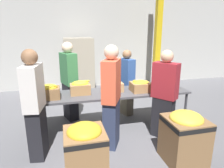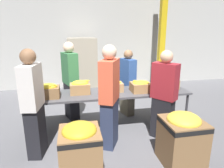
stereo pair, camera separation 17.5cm
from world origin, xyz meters
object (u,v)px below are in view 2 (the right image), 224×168
object	(u,v)px
volunteer_1	(164,96)
donation_bin_0	(80,149)
volunteer_4	(71,82)
volunteer_2	(128,83)
volunteer_3	(33,105)
banana_box_0	(48,91)
donation_bin_1	(182,137)
pallet_stack_0	(83,66)
sorting_table	(112,94)
banana_box_3	(141,86)
volunteer_0	(110,98)
banana_box_1	(80,87)
banana_box_4	(167,82)
support_pillar	(162,29)
banana_box_2	(113,86)

from	to	relation	value
volunteer_1	donation_bin_0	world-z (taller)	volunteer_1
volunteer_4	donation_bin_0	size ratio (longest dim) A/B	2.16
volunteer_2	volunteer_4	size ratio (longest dim) A/B	0.89
volunteer_3	volunteer_4	world-z (taller)	volunteer_4
donation_bin_0	banana_box_0	bearing A→B (deg)	112.03
donation_bin_1	pallet_stack_0	distance (m)	4.13
sorting_table	volunteer_2	bearing A→B (deg)	51.13
banana_box_3	donation_bin_1	world-z (taller)	banana_box_3
banana_box_3	donation_bin_0	world-z (taller)	banana_box_3
sorting_table	volunteer_0	bearing A→B (deg)	-104.82
donation_bin_1	banana_box_1	bearing A→B (deg)	136.45
banana_box_4	pallet_stack_0	size ratio (longest dim) A/B	0.25
sorting_table	banana_box_0	world-z (taller)	banana_box_0
volunteer_1	volunteer_2	size ratio (longest dim) A/B	1.07
sorting_table	support_pillar	bearing A→B (deg)	47.82
volunteer_0	volunteer_1	bearing A→B (deg)	-60.74
banana_box_3	donation_bin_0	xyz separation A→B (m)	(-1.28, -1.26, -0.47)
support_pillar	banana_box_2	bearing A→B (deg)	-132.49
sorting_table	banana_box_0	size ratio (longest dim) A/B	7.76
banana_box_4	pallet_stack_0	xyz separation A→B (m)	(-1.64, 2.53, -0.04)
banana_box_1	banana_box_4	xyz separation A→B (m)	(1.83, 0.02, -0.01)
sorting_table	donation_bin_0	xyz separation A→B (m)	(-0.71, -1.34, -0.30)
banana_box_4	volunteer_3	world-z (taller)	volunteer_3
banana_box_0	banana_box_2	distance (m)	1.26
banana_box_0	donation_bin_0	size ratio (longest dim) A/B	0.50
volunteer_2	donation_bin_0	bearing A→B (deg)	-47.79
volunteer_4	donation_bin_1	world-z (taller)	volunteer_4
banana_box_3	volunteer_1	distance (m)	0.57
pallet_stack_0	banana_box_4	bearing A→B (deg)	-57.05
banana_box_2	banana_box_3	size ratio (longest dim) A/B	0.99
donation_bin_0	volunteer_4	bearing A→B (deg)	93.00
banana_box_0	sorting_table	bearing A→B (deg)	4.19
banana_box_2	volunteer_4	xyz separation A→B (m)	(-0.85, 0.61, -0.03)
banana_box_2	volunteer_2	bearing A→B (deg)	50.19
support_pillar	banana_box_3	bearing A→B (deg)	-122.36
banana_box_3	donation_bin_1	bearing A→B (deg)	-79.52
banana_box_2	volunteer_3	world-z (taller)	volunteer_3
donation_bin_1	pallet_stack_0	size ratio (longest dim) A/B	0.47
banana_box_4	volunteer_2	size ratio (longest dim) A/B	0.28
volunteer_2	pallet_stack_0	bearing A→B (deg)	-170.29
banana_box_3	pallet_stack_0	bearing A→B (deg)	110.81
volunteer_0	volunteer_3	bearing A→B (deg)	117.27
banana_box_2	support_pillar	xyz separation A→B (m)	(2.04, 2.23, 1.10)
volunteer_3	volunteer_4	size ratio (longest dim) A/B	0.99
banana_box_1	volunteer_2	distance (m)	1.29
sorting_table	banana_box_4	size ratio (longest dim) A/B	7.06
banana_box_4	volunteer_0	bearing A→B (deg)	-153.62
volunteer_4	support_pillar	world-z (taller)	support_pillar
volunteer_1	banana_box_4	bearing A→B (deg)	-67.57
banana_box_3	support_pillar	xyz separation A→B (m)	(1.50, 2.37, 1.10)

